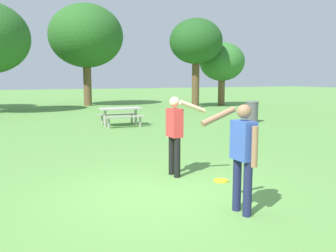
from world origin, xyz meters
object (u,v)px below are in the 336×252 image
at_px(person_thrower, 242,150).
at_px(trash_can_beside_table, 252,112).
at_px(picnic_table_near, 121,113).
at_px(tree_back_left, 196,42).
at_px(tree_back_right, 222,62).
at_px(person_catcher, 175,130).
at_px(tree_slender_mid, 86,36).
at_px(frisbee, 221,181).

relative_size(person_thrower, trash_can_beside_table, 1.71).
relative_size(person_thrower, picnic_table_near, 0.95).
xyz_separation_m(trash_can_beside_table, tree_back_left, (1.57, 8.21, 3.87)).
xyz_separation_m(person_thrower, tree_back_right, (11.37, 18.26, 2.17)).
height_order(person_catcher, tree_slender_mid, tree_slender_mid).
xyz_separation_m(person_thrower, tree_slender_mid, (2.39, 22.02, 3.97)).
relative_size(person_thrower, tree_back_left, 0.28).
distance_m(trash_can_beside_table, tree_back_left, 9.21).
bearing_deg(person_catcher, frisbee, -48.84).
bearing_deg(picnic_table_near, tree_back_right, 38.34).
bearing_deg(person_catcher, picnic_table_near, 80.92).
bearing_deg(tree_back_left, frisbee, -117.04).
height_order(frisbee, trash_can_beside_table, trash_can_beside_table).
height_order(picnic_table_near, tree_back_left, tree_back_left).
relative_size(trash_can_beside_table, tree_slender_mid, 0.13).
xyz_separation_m(person_thrower, tree_back_left, (8.66, 17.25, 3.39)).
distance_m(person_catcher, trash_can_beside_table, 9.79).
height_order(person_catcher, trash_can_beside_table, person_catcher).
distance_m(person_thrower, tree_slender_mid, 22.50).
bearing_deg(trash_can_beside_table, tree_back_right, 65.07).
relative_size(frisbee, tree_slender_mid, 0.04).
distance_m(picnic_table_near, tree_back_right, 13.13).
bearing_deg(frisbee, trash_can_beside_table, 49.29).
height_order(person_thrower, tree_slender_mid, tree_slender_mid).
xyz_separation_m(person_thrower, frisbee, (0.66, 1.56, -0.95)).
bearing_deg(tree_back_left, picnic_table_near, -136.64).
relative_size(frisbee, picnic_table_near, 0.17).
xyz_separation_m(frisbee, tree_slender_mid, (1.74, 20.46, 4.92)).
relative_size(person_thrower, frisbee, 5.66).
distance_m(trash_can_beside_table, tree_slender_mid, 14.50).
xyz_separation_m(trash_can_beside_table, tree_slender_mid, (-4.70, 12.98, 4.45)).
relative_size(person_catcher, frisbee, 5.66).
xyz_separation_m(person_thrower, person_catcher, (0.00, 2.31, 0.00)).
height_order(person_thrower, tree_back_right, tree_back_right).
height_order(person_thrower, picnic_table_near, person_thrower).
bearing_deg(trash_can_beside_table, frisbee, -130.71).
bearing_deg(tree_slender_mid, person_thrower, -96.21).
xyz_separation_m(person_thrower, trash_can_beside_table, (7.09, 9.04, -0.48)).
bearing_deg(picnic_table_near, person_thrower, -97.08).
xyz_separation_m(person_catcher, picnic_table_near, (1.27, 7.96, -0.40)).
height_order(person_thrower, frisbee, person_thrower).
bearing_deg(tree_back_right, frisbee, -122.70).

